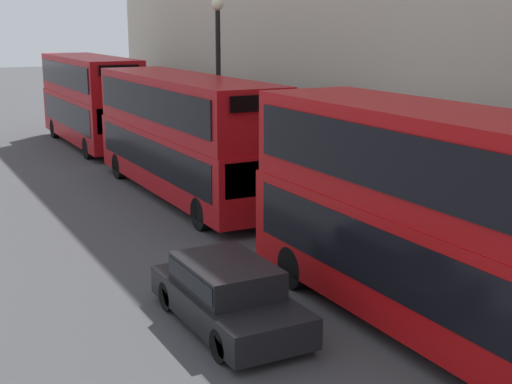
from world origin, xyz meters
The scene contains 6 objects.
bus_leading centered at (1.60, 5.71, 2.46)m, with size 2.59×10.72×4.47m.
bus_second_in_queue centered at (1.60, 18.94, 2.35)m, with size 2.59×11.37×4.26m.
bus_third_in_queue centered at (1.60, 31.16, 2.43)m, with size 2.59×10.06×4.42m.
car_hatchback centered at (-1.80, 8.26, 0.72)m, with size 1.79×4.23×1.35m.
street_lamp centered at (3.52, 20.14, 4.22)m, with size 0.44×0.44×6.89m.
pedestrian centered at (4.05, 13.34, 0.83)m, with size 0.36×0.36×1.80m.
Camera 1 is at (-7.59, -4.00, 6.04)m, focal length 50.00 mm.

